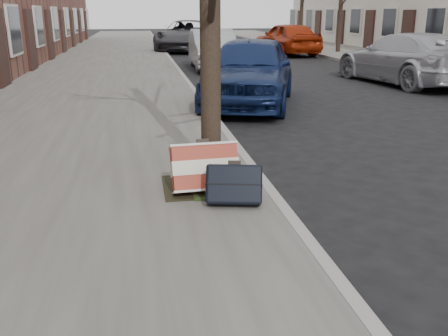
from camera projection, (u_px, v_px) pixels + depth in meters
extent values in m
plane|color=black|center=(419.00, 227.00, 4.88)|extent=(120.00, 120.00, 0.00)
cube|color=slate|center=(109.00, 67.00, 18.38)|extent=(5.00, 70.00, 0.12)
cube|color=slate|center=(398.00, 62.00, 20.22)|extent=(4.00, 70.00, 0.12)
cube|color=black|center=(201.00, 186.00, 5.65)|extent=(0.85, 0.85, 0.02)
cube|color=#9C2F1F|center=(205.00, 168.00, 5.41)|extent=(0.74, 0.44, 0.55)
cube|color=black|center=(234.00, 184.00, 5.06)|extent=(0.63, 0.45, 0.45)
imported|color=#13224F|center=(250.00, 70.00, 11.12)|extent=(3.18, 4.83, 1.53)
imported|color=#A7A9AE|center=(213.00, 49.00, 18.14)|extent=(1.59, 4.31, 1.41)
imported|color=#343439|center=(187.00, 36.00, 26.42)|extent=(4.24, 6.26, 1.59)
imported|color=#A9ABB1|center=(406.00, 58.00, 14.35)|extent=(2.70, 5.26, 1.46)
imported|color=#9C260A|center=(287.00, 39.00, 24.02)|extent=(2.51, 4.78, 1.55)
cylinder|color=black|center=(302.00, 1.00, 29.64)|extent=(0.21, 0.21, 4.98)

